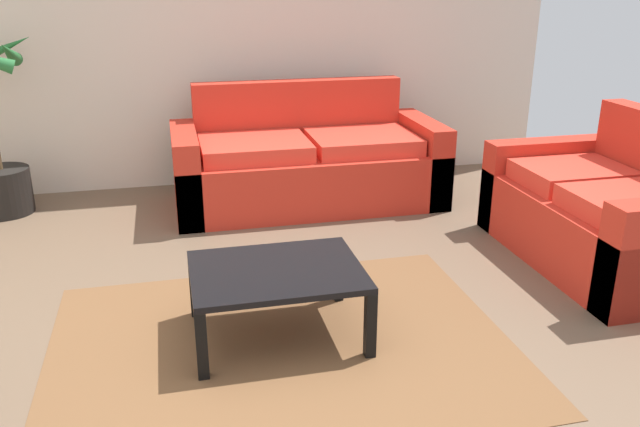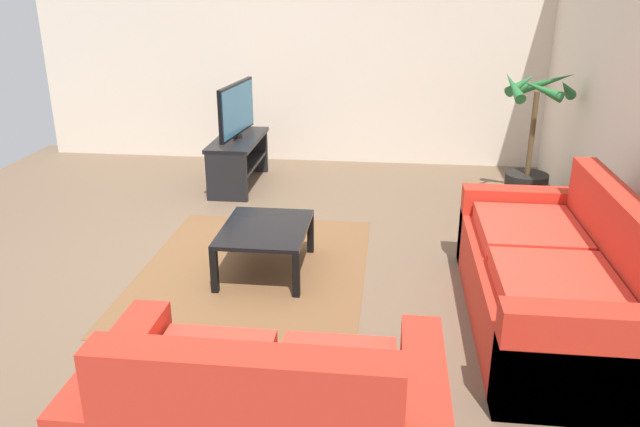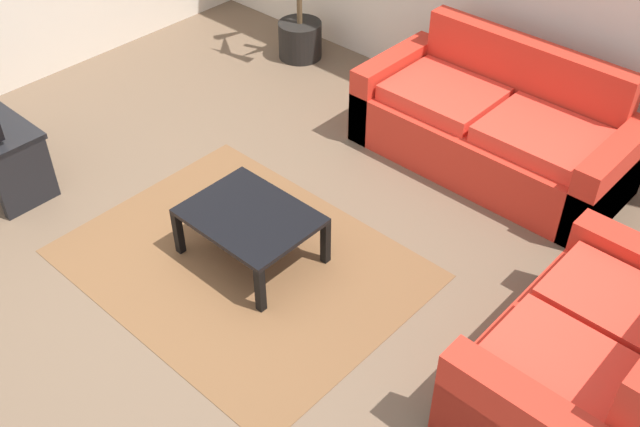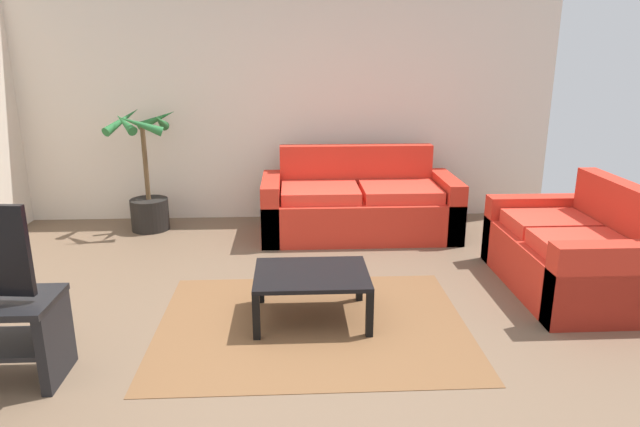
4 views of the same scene
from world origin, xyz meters
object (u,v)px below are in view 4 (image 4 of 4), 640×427
Objects in this scene: coffee_table at (312,279)px; potted_palm at (147,188)px; couch_loveseat at (571,255)px; couch_main at (359,206)px.

coffee_table is 2.79m from potted_palm.
couch_loveseat is 4.22m from potted_palm.
couch_main is 2.28m from potted_palm.
couch_loveseat is 1.12× the size of potted_palm.
couch_loveseat is at bearing -25.16° from potted_palm.
couch_loveseat is at bearing 11.40° from coffee_table.
couch_main and couch_loveseat have the same top height.
potted_palm is at bearing 154.84° from couch_loveseat.
coffee_table is at bearing -106.37° from couch_main.
potted_palm reaches higher than coffee_table.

